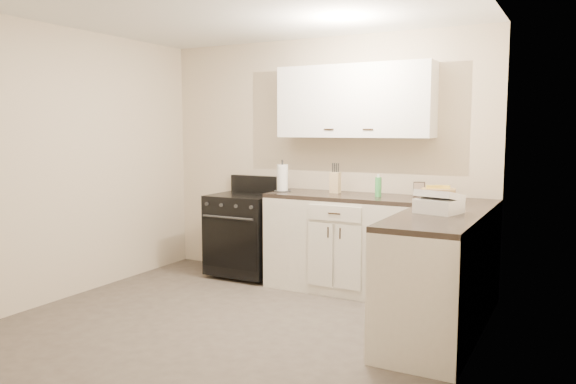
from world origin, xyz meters
The scene contains 20 objects.
floor centered at (0.00, 0.00, 0.00)m, with size 3.60×3.60×0.00m, color #473F38.
ceiling centered at (0.00, 0.00, 2.50)m, with size 3.60×3.60×0.00m, color white.
wall_back centered at (0.00, 1.80, 1.25)m, with size 3.60×3.60×0.00m, color beige.
wall_right centered at (1.80, 0.00, 1.25)m, with size 3.60×3.60×0.00m, color beige.
wall_left centered at (-1.80, 0.00, 1.25)m, with size 3.60×3.60×0.00m, color beige.
wall_front centered at (0.00, -1.80, 1.25)m, with size 3.60×3.60×0.00m, color beige.
base_cabinets_back centered at (0.43, 1.50, 0.45)m, with size 1.55×0.60×0.90m, color silver.
base_cabinets_right centered at (1.50, 0.85, 0.45)m, with size 0.60×1.90×0.90m, color silver.
countertop_back centered at (0.43, 1.50, 0.92)m, with size 1.55×0.60×0.04m, color black.
countertop_right centered at (1.50, 0.85, 0.92)m, with size 0.60×1.90×0.04m, color black.
upper_cabinets centered at (0.43, 1.65, 1.84)m, with size 1.55×0.30×0.70m, color white.
stove centered at (-0.74, 1.48, 0.46)m, with size 0.69×0.59×0.84m, color black.
knife_block centered at (0.25, 1.60, 1.04)m, with size 0.09×0.08×0.21m, color #D2B981.
paper_towel centered at (-0.27, 1.46, 1.08)m, with size 0.11×0.11×0.27m, color white.
soap_bottle centered at (0.74, 1.49, 1.03)m, with size 0.06×0.06×0.18m, color green.
picture_frame centered at (1.06, 1.73, 1.01)m, with size 0.11×0.01×0.13m, color black.
wicker_basket centered at (1.29, 1.54, 0.99)m, with size 0.30×0.20×0.10m, color #AE8052.
countertop_grill centered at (1.48, 0.72, 0.99)m, with size 0.29×0.27×0.11m, color white.
oven_mitt_near centered at (1.18, 0.30, 0.47)m, with size 0.02×0.17×0.29m, color black.
oven_mitt_far centered at (1.18, 0.57, 0.48)m, with size 0.02×0.17×0.29m, color black.
Camera 1 is at (2.44, -3.52, 1.57)m, focal length 35.00 mm.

